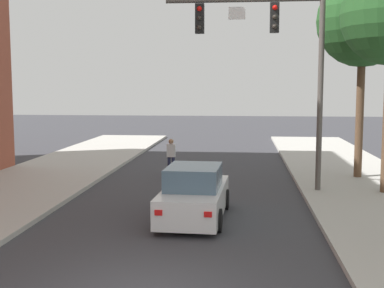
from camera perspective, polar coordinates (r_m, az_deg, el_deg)
The scene contains 4 objects.
traffic_signal_mast at distance 18.82m, azimuth 9.47°, elevation 10.61°, with size 5.66×0.38×7.50m.
car_lead_white at distance 15.09m, azimuth 0.26°, elevation -5.70°, with size 1.97×4.31×1.60m.
pedestrian_crossing_road at distance 22.26m, azimuth -2.34°, elevation -1.29°, with size 0.36×0.22×1.64m.
street_tree_third at distance 22.35m, azimuth 18.52°, elevation 12.81°, with size 3.73×3.73×8.26m.
Camera 1 is at (1.85, -8.86, 3.88)m, focal length 47.86 mm.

